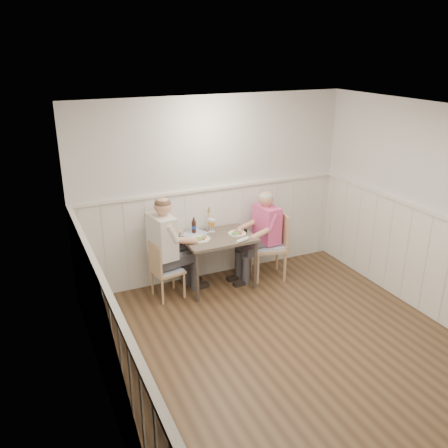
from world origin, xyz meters
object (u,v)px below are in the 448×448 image
object	(u,v)px
dining_table	(218,243)
man_in_pink	(264,241)
diner_cream	(166,255)
chair_left	(164,268)
grass_vase	(208,219)
chair_right	(272,243)
beer_bottle	(194,226)

from	to	relation	value
dining_table	man_in_pink	distance (m)	0.73
dining_table	diner_cream	xyz separation A→B (m)	(-0.74, 0.04, -0.06)
dining_table	chair_left	bearing A→B (deg)	-178.84
chair_left	diner_cream	distance (m)	0.18
chair_left	grass_vase	bearing A→B (deg)	21.35
dining_table	grass_vase	xyz separation A→B (m)	(-0.04, 0.28, 0.26)
chair_right	beer_bottle	size ratio (longest dim) A/B	4.35
beer_bottle	grass_vase	world-z (taller)	grass_vase
dining_table	man_in_pink	world-z (taller)	man_in_pink
chair_right	grass_vase	xyz separation A→B (m)	(-0.87, 0.34, 0.38)
grass_vase	man_in_pink	bearing A→B (deg)	-20.60
beer_bottle	dining_table	bearing A→B (deg)	-45.08
dining_table	chair_left	size ratio (longest dim) A/B	1.21
chair_left	grass_vase	xyz separation A→B (m)	(0.75, 0.29, 0.49)
chair_right	beer_bottle	world-z (taller)	chair_right
diner_cream	grass_vase	world-z (taller)	diner_cream
chair_right	chair_left	world-z (taller)	chair_right
chair_left	beer_bottle	bearing A→B (deg)	26.69
dining_table	man_in_pink	size ratio (longest dim) A/B	0.72
man_in_pink	diner_cream	bearing A→B (deg)	178.10
chair_left	beer_bottle	distance (m)	0.73
diner_cream	chair_left	bearing A→B (deg)	-132.40
dining_table	beer_bottle	size ratio (longest dim) A/B	4.24
dining_table	grass_vase	distance (m)	0.39
chair_right	diner_cream	bearing A→B (deg)	176.17
dining_table	chair_left	world-z (taller)	chair_left
dining_table	chair_right	world-z (taller)	chair_right
chair_right	man_in_pink	xyz separation A→B (m)	(-0.11, 0.06, 0.02)
chair_left	grass_vase	world-z (taller)	grass_vase
chair_right	beer_bottle	bearing A→B (deg)	163.67
grass_vase	dining_table	bearing A→B (deg)	-82.36
diner_cream	grass_vase	distance (m)	0.81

